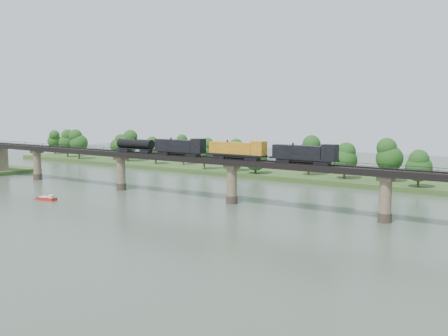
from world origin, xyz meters
The scene contains 7 objects.
ground centered at (0.00, 0.00, 0.00)m, with size 400.00×400.00×0.00m, color #3A493A.
far_bank centered at (0.00, 85.00, 0.80)m, with size 300.00×24.00×1.60m, color #304D1E.
bridge centered at (0.00, 30.00, 5.46)m, with size 236.00×30.00×11.50m.
bridge_superstructure centered at (0.00, 30.00, 11.79)m, with size 220.00×4.90×0.75m.
far_treeline centered at (-8.21, 80.52, 8.83)m, with size 289.06×17.54×13.60m.
freight_train centered at (-4.88, 30.00, 13.78)m, with size 69.31×2.70×4.77m.
motorboat centered at (-42.71, 5.65, 0.53)m, with size 5.69×2.71×1.53m.
Camera 1 is at (80.70, -86.60, 25.01)m, focal length 45.00 mm.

